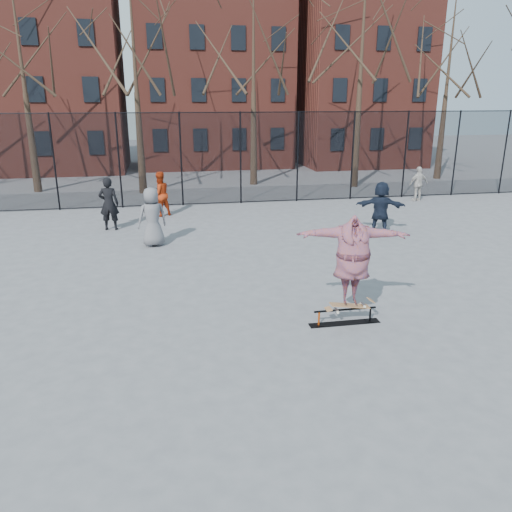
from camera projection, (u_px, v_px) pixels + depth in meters
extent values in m
plane|color=#5E5D62|center=(282.00, 332.00, 10.18)|extent=(100.00, 100.00, 0.00)
cube|color=black|center=(344.00, 323.00, 10.55)|extent=(1.53, 0.23, 0.01)
cylinder|color=#D1460C|center=(319.00, 319.00, 10.41)|extent=(0.04, 0.04, 0.32)
cylinder|color=black|center=(370.00, 314.00, 10.61)|extent=(0.04, 0.04, 0.32)
cylinder|color=black|center=(345.00, 310.00, 10.46)|extent=(1.35, 0.04, 0.04)
imported|color=#3C3484|center=(352.00, 261.00, 10.15)|extent=(2.38, 1.04, 1.87)
imported|color=#5E5D62|center=(152.00, 217.00, 15.79)|extent=(1.06, 0.85, 1.90)
imported|color=black|center=(109.00, 204.00, 17.75)|extent=(0.74, 0.52, 1.90)
imported|color=#A32C0E|center=(160.00, 194.00, 19.86)|extent=(1.08, 1.00, 1.78)
imported|color=#BDB6AF|center=(418.00, 184.00, 22.80)|extent=(0.97, 0.50, 1.58)
imported|color=black|center=(381.00, 207.00, 17.32)|extent=(1.78, 1.11, 1.83)
cylinder|color=black|center=(54.00, 162.00, 20.59)|extent=(0.07, 0.07, 4.00)
cylinder|color=black|center=(119.00, 161.00, 21.05)|extent=(0.07, 0.07, 4.00)
cylinder|color=black|center=(181.00, 160.00, 21.50)|extent=(0.07, 0.07, 4.00)
cylinder|color=black|center=(241.00, 158.00, 21.96)|extent=(0.07, 0.07, 4.00)
cylinder|color=black|center=(298.00, 157.00, 22.41)|extent=(0.07, 0.07, 4.00)
cylinder|color=black|center=(352.00, 156.00, 22.87)|extent=(0.07, 0.07, 4.00)
cylinder|color=black|center=(405.00, 155.00, 23.32)|extent=(0.07, 0.07, 4.00)
cylinder|color=black|center=(456.00, 154.00, 23.78)|extent=(0.07, 0.07, 4.00)
cylinder|color=black|center=(505.00, 153.00, 24.23)|extent=(0.07, 0.07, 4.00)
cube|color=black|center=(213.00, 159.00, 21.75)|extent=(34.00, 0.01, 4.00)
cylinder|color=black|center=(212.00, 112.00, 21.15)|extent=(34.00, 0.04, 0.04)
cone|color=black|center=(32.00, 145.00, 24.66)|extent=(0.40, 0.40, 4.62)
cone|color=black|center=(145.00, 146.00, 24.41)|extent=(0.40, 0.40, 4.62)
cone|color=black|center=(251.00, 142.00, 26.59)|extent=(0.40, 0.40, 4.62)
cone|color=black|center=(357.00, 142.00, 26.33)|extent=(0.40, 0.40, 4.62)
cone|color=black|center=(440.00, 139.00, 28.51)|extent=(0.40, 0.40, 4.62)
cube|color=maroon|center=(47.00, 73.00, 31.13)|extent=(9.00, 7.00, 12.00)
cube|color=maroon|center=(214.00, 67.00, 32.82)|extent=(10.00, 7.00, 13.00)
cube|color=maroon|center=(357.00, 83.00, 34.87)|extent=(8.00, 7.00, 11.00)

